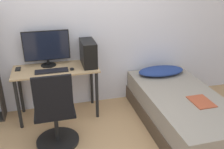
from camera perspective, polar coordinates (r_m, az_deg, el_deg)
name	(u,v)px	position (r m, az deg, el deg)	size (l,w,h in m)	color
wall_back	(83,24)	(3.62, -6.57, 11.43)	(8.00, 0.05, 2.50)	silver
desk	(56,76)	(3.51, -12.58, -0.43)	(1.14, 0.51, 0.73)	tan
office_chair	(56,118)	(3.01, -12.78, -9.67)	(0.52, 0.52, 0.98)	black
bed	(181,110)	(3.49, 15.53, -7.88)	(0.95, 1.89, 0.47)	#4C3D2D
pillow	(161,71)	(3.89, 11.16, 0.81)	(0.72, 0.36, 0.11)	navy
magazine	(201,102)	(3.27, 19.72, -5.85)	(0.24, 0.32, 0.01)	#B24C2D
monitor	(47,47)	(3.51, -14.73, 6.05)	(0.62, 0.21, 0.49)	black
keyboard	(52,71)	(3.37, -13.62, 0.80)	(0.43, 0.14, 0.02)	black
pc_tower	(88,53)	(3.47, -5.46, 4.91)	(0.19, 0.42, 0.34)	black
mouse	(72,69)	(3.38, -9.15, 1.25)	(0.06, 0.09, 0.02)	black
phone	(18,69)	(3.58, -20.68, 1.17)	(0.07, 0.14, 0.01)	black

